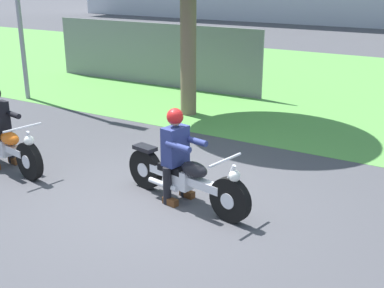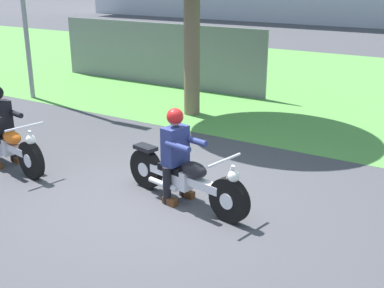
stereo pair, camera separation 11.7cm
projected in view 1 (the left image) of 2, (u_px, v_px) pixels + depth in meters
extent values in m
plane|color=#424247|center=(157.00, 200.00, 7.33)|extent=(120.00, 120.00, 0.00)
cube|color=#549342|center=(333.00, 86.00, 14.65)|extent=(60.00, 12.00, 0.01)
cylinder|color=black|center=(230.00, 200.00, 6.61)|extent=(0.64, 0.23, 0.63)
cylinder|color=silver|center=(230.00, 200.00, 6.61)|extent=(0.24, 0.18, 0.22)
cylinder|color=black|center=(146.00, 169.00, 7.65)|extent=(0.64, 0.23, 0.63)
cylinder|color=silver|center=(146.00, 169.00, 7.65)|extent=(0.24, 0.18, 0.22)
cube|color=silver|center=(185.00, 178.00, 7.10)|extent=(1.32, 0.38, 0.12)
cube|color=silver|center=(182.00, 178.00, 7.14)|extent=(0.36, 0.30, 0.28)
ellipsoid|color=black|center=(194.00, 170.00, 6.93)|extent=(0.48, 0.32, 0.22)
cube|color=black|center=(174.00, 168.00, 7.21)|extent=(0.48, 0.32, 0.10)
cube|color=black|center=(145.00, 148.00, 7.53)|extent=(0.39, 0.26, 0.06)
cylinder|color=silver|center=(228.00, 182.00, 6.56)|extent=(0.26, 0.10, 0.53)
cylinder|color=silver|center=(225.00, 160.00, 6.50)|extent=(0.16, 0.66, 0.04)
sphere|color=white|center=(234.00, 176.00, 6.45)|extent=(0.16, 0.16, 0.16)
cylinder|color=silver|center=(163.00, 184.00, 7.24)|extent=(0.56, 0.18, 0.08)
cylinder|color=black|center=(184.00, 178.00, 7.38)|extent=(0.12, 0.12, 0.56)
cube|color=#593319|center=(187.00, 194.00, 7.42)|extent=(0.25, 0.14, 0.10)
cylinder|color=black|center=(167.00, 186.00, 7.12)|extent=(0.12, 0.12, 0.56)
cube|color=#593319|center=(170.00, 201.00, 7.16)|extent=(0.25, 0.14, 0.10)
cube|color=navy|center=(175.00, 146.00, 7.07)|extent=(0.29, 0.41, 0.56)
cylinder|color=navy|center=(195.00, 141.00, 7.02)|extent=(0.43, 0.17, 0.09)
cylinder|color=navy|center=(178.00, 147.00, 6.78)|extent=(0.43, 0.17, 0.09)
sphere|color=tan|center=(175.00, 119.00, 6.94)|extent=(0.20, 0.20, 0.20)
sphere|color=#B21919|center=(175.00, 117.00, 6.93)|extent=(0.24, 0.24, 0.24)
cylinder|color=black|center=(29.00, 161.00, 7.96)|extent=(0.64, 0.23, 0.63)
cylinder|color=silver|center=(29.00, 161.00, 7.96)|extent=(0.24, 0.18, 0.22)
cube|color=silver|center=(6.00, 146.00, 8.40)|extent=(1.19, 0.36, 0.12)
cube|color=silver|center=(4.00, 147.00, 8.44)|extent=(0.36, 0.30, 0.28)
ellipsoid|color=orange|center=(10.00, 138.00, 8.23)|extent=(0.48, 0.32, 0.22)
cylinder|color=silver|center=(26.00, 146.00, 7.91)|extent=(0.26, 0.10, 0.53)
cylinder|color=silver|center=(22.00, 128.00, 7.85)|extent=(0.16, 0.66, 0.04)
sphere|color=white|center=(29.00, 141.00, 7.81)|extent=(0.16, 0.16, 0.16)
cylinder|color=black|center=(11.00, 147.00, 8.68)|extent=(0.12, 0.12, 0.56)
cube|color=#593319|center=(14.00, 160.00, 8.72)|extent=(0.25, 0.14, 0.10)
cylinder|color=black|center=(12.00, 114.00, 8.32)|extent=(0.43, 0.17, 0.09)
cylinder|color=brown|center=(188.00, 52.00, 11.30)|extent=(0.37, 0.37, 2.93)
cube|color=slate|center=(152.00, 54.00, 14.55)|extent=(7.00, 0.06, 1.80)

